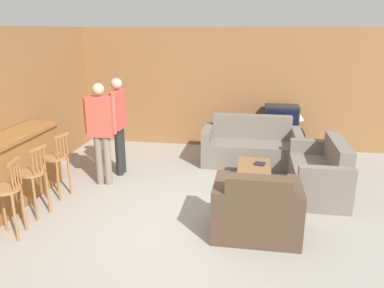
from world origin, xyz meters
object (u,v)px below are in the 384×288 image
(loveseat_right, at_px, (320,174))
(person_by_window, at_px, (119,121))
(bar_chair_mid, at_px, (33,179))
(armchair_near, at_px, (256,211))
(bar_chair_far, at_px, (57,163))
(table_lamp, at_px, (298,116))
(tv, at_px, (281,118))
(couch_far, at_px, (251,147))
(bar_chair_near, at_px, (8,196))
(book_on_table, at_px, (260,164))
(person_by_counter, at_px, (101,128))
(coffee_table, at_px, (254,171))
(tv_unit, at_px, (279,142))

(loveseat_right, xyz_separation_m, person_by_window, (-3.46, 0.31, 0.67))
(bar_chair_mid, relative_size, armchair_near, 0.94)
(bar_chair_far, relative_size, person_by_window, 0.59)
(bar_chair_mid, xyz_separation_m, loveseat_right, (4.09, 1.45, -0.23))
(bar_chair_far, bearing_deg, table_lamp, 35.50)
(tv, bearing_deg, table_lamp, 0.53)
(couch_far, bearing_deg, person_by_window, -158.56)
(bar_chair_near, height_order, book_on_table, bar_chair_near)
(loveseat_right, height_order, person_by_window, person_by_window)
(loveseat_right, bearing_deg, bar_chair_far, -169.00)
(book_on_table, height_order, person_by_window, person_by_window)
(couch_far, relative_size, book_on_table, 9.22)
(bar_chair_far, height_order, armchair_near, bar_chair_far)
(person_by_counter, bearing_deg, bar_chair_near, -105.83)
(bar_chair_far, height_order, loveseat_right, bar_chair_far)
(bar_chair_near, xyz_separation_m, loveseat_right, (4.09, 2.01, -0.23))
(bar_chair_far, bearing_deg, person_by_counter, 49.17)
(coffee_table, xyz_separation_m, person_by_window, (-2.41, 0.36, 0.67))
(tv_unit, xyz_separation_m, person_by_window, (-2.94, -1.68, 0.75))
(coffee_table, bearing_deg, table_lamp, 66.90)
(loveseat_right, relative_size, person_by_counter, 0.89)
(table_lamp, xyz_separation_m, person_by_window, (-3.28, -1.68, 0.18))
(bar_chair_mid, height_order, tv_unit, bar_chair_mid)
(loveseat_right, relative_size, tv_unit, 1.60)
(tv, distance_m, book_on_table, 1.94)
(coffee_table, height_order, book_on_table, book_on_table)
(bar_chair_mid, xyz_separation_m, armchair_near, (3.07, -0.03, -0.23))
(coffee_table, bearing_deg, bar_chair_far, -166.12)
(coffee_table, distance_m, person_by_window, 2.52)
(person_by_window, bearing_deg, bar_chair_near, -105.19)
(person_by_window, bearing_deg, tv, 29.68)
(person_by_window, bearing_deg, armchair_near, -36.28)
(couch_far, bearing_deg, table_lamp, 39.12)
(bar_chair_mid, height_order, armchair_near, bar_chair_mid)
(loveseat_right, distance_m, book_on_table, 0.97)
(bar_chair_far, xyz_separation_m, person_by_counter, (0.51, 0.59, 0.42))
(couch_far, relative_size, person_by_counter, 1.08)
(person_by_counter, bearing_deg, table_lamp, 32.87)
(coffee_table, xyz_separation_m, tv, (0.53, 2.03, 0.44))
(couch_far, relative_size, armchair_near, 1.70)
(coffee_table, distance_m, book_on_table, 0.21)
(bar_chair_far, bearing_deg, couch_far, 34.29)
(coffee_table, height_order, tv_unit, tv_unit)
(loveseat_right, xyz_separation_m, book_on_table, (-0.96, 0.13, 0.07))
(couch_far, xyz_separation_m, armchair_near, (0.10, -2.71, 0.00))
(bar_chair_mid, distance_m, tv, 4.96)
(bar_chair_mid, bearing_deg, book_on_table, 26.84)
(table_lamp, height_order, person_by_window, person_by_window)
(armchair_near, distance_m, person_by_counter, 2.94)
(bar_chair_far, xyz_separation_m, coffee_table, (3.04, 0.75, -0.23))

